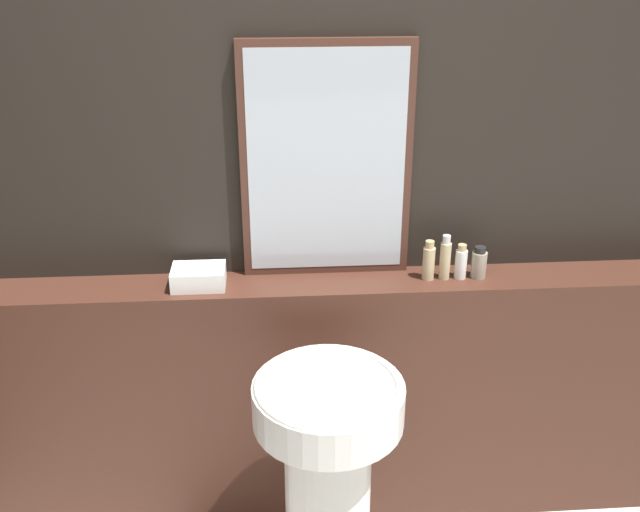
{
  "coord_description": "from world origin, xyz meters",
  "views": [
    {
      "loc": [
        -0.15,
        -0.73,
        2.06
      ],
      "look_at": [
        -0.01,
        1.31,
        1.12
      ],
      "focal_mm": 40.0,
      "sensor_mm": 36.0,
      "label": 1
    }
  ],
  "objects_px": {
    "mirror": "(326,163)",
    "lotion_bottle": "(461,263)",
    "towel_stack": "(199,277)",
    "body_wash_bottle": "(479,263)",
    "shampoo_bottle": "(429,261)",
    "conditioner_bottle": "(445,259)",
    "pedestal_sink": "(328,478)"
  },
  "relations": [
    {
      "from": "conditioner_bottle",
      "to": "body_wash_bottle",
      "type": "distance_m",
      "value": 0.12
    },
    {
      "from": "pedestal_sink",
      "to": "lotion_bottle",
      "type": "bearing_deg",
      "value": 42.68
    },
    {
      "from": "pedestal_sink",
      "to": "mirror",
      "type": "xyz_separation_m",
      "value": [
        0.03,
        0.53,
        0.84
      ]
    },
    {
      "from": "mirror",
      "to": "shampoo_bottle",
      "type": "relative_size",
      "value": 5.64
    },
    {
      "from": "conditioner_bottle",
      "to": "lotion_bottle",
      "type": "height_order",
      "value": "conditioner_bottle"
    },
    {
      "from": "lotion_bottle",
      "to": "body_wash_bottle",
      "type": "relative_size",
      "value": 1.1
    },
    {
      "from": "towel_stack",
      "to": "shampoo_bottle",
      "type": "relative_size",
      "value": 1.27
    },
    {
      "from": "mirror",
      "to": "lotion_bottle",
      "type": "height_order",
      "value": "mirror"
    },
    {
      "from": "body_wash_bottle",
      "to": "conditioner_bottle",
      "type": "bearing_deg",
      "value": 180.0
    },
    {
      "from": "towel_stack",
      "to": "body_wash_bottle",
      "type": "bearing_deg",
      "value": 0.0
    },
    {
      "from": "body_wash_bottle",
      "to": "mirror",
      "type": "bearing_deg",
      "value": 171.16
    },
    {
      "from": "shampoo_bottle",
      "to": "lotion_bottle",
      "type": "distance_m",
      "value": 0.11
    },
    {
      "from": "shampoo_bottle",
      "to": "lotion_bottle",
      "type": "bearing_deg",
      "value": -0.0
    },
    {
      "from": "towel_stack",
      "to": "shampoo_bottle",
      "type": "bearing_deg",
      "value": 0.0
    },
    {
      "from": "pedestal_sink",
      "to": "shampoo_bottle",
      "type": "height_order",
      "value": "shampoo_bottle"
    },
    {
      "from": "mirror",
      "to": "towel_stack",
      "type": "distance_m",
      "value": 0.57
    },
    {
      "from": "mirror",
      "to": "towel_stack",
      "type": "height_order",
      "value": "mirror"
    },
    {
      "from": "pedestal_sink",
      "to": "mirror",
      "type": "bearing_deg",
      "value": 86.39
    },
    {
      "from": "mirror",
      "to": "towel_stack",
      "type": "relative_size",
      "value": 4.46
    },
    {
      "from": "towel_stack",
      "to": "lotion_bottle",
      "type": "xyz_separation_m",
      "value": [
        0.88,
        0.0,
        0.02
      ]
    },
    {
      "from": "lotion_bottle",
      "to": "conditioner_bottle",
      "type": "bearing_deg",
      "value": 180.0
    },
    {
      "from": "pedestal_sink",
      "to": "conditioner_bottle",
      "type": "xyz_separation_m",
      "value": [
        0.43,
        0.45,
        0.52
      ]
    },
    {
      "from": "lotion_bottle",
      "to": "mirror",
      "type": "bearing_deg",
      "value": 169.95
    },
    {
      "from": "shampoo_bottle",
      "to": "pedestal_sink",
      "type": "bearing_deg",
      "value": -129.9
    },
    {
      "from": "conditioner_bottle",
      "to": "body_wash_bottle",
      "type": "xyz_separation_m",
      "value": [
        0.12,
        0.0,
        -0.02
      ]
    },
    {
      "from": "pedestal_sink",
      "to": "shampoo_bottle",
      "type": "relative_size",
      "value": 6.38
    },
    {
      "from": "pedestal_sink",
      "to": "shampoo_bottle",
      "type": "bearing_deg",
      "value": 50.1
    },
    {
      "from": "towel_stack",
      "to": "lotion_bottle",
      "type": "bearing_deg",
      "value": 0.0
    },
    {
      "from": "mirror",
      "to": "body_wash_bottle",
      "type": "xyz_separation_m",
      "value": [
        0.51,
        -0.08,
        -0.34
      ]
    },
    {
      "from": "towel_stack",
      "to": "lotion_bottle",
      "type": "height_order",
      "value": "lotion_bottle"
    },
    {
      "from": "shampoo_bottle",
      "to": "conditioner_bottle",
      "type": "distance_m",
      "value": 0.06
    },
    {
      "from": "towel_stack",
      "to": "lotion_bottle",
      "type": "relative_size",
      "value": 1.44
    }
  ]
}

